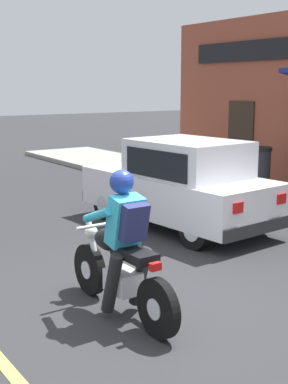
{
  "coord_description": "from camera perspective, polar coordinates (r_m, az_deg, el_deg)",
  "views": [
    {
      "loc": [
        -3.27,
        -4.5,
        2.47
      ],
      "look_at": [
        1.09,
        1.83,
        0.95
      ],
      "focal_mm": 50.0,
      "sensor_mm": 36.0,
      "label": 1
    }
  ],
  "objects": [
    {
      "name": "ground_plane",
      "position": [
        6.09,
        1.33,
        -12.76
      ],
      "size": [
        80.0,
        80.0,
        0.0
      ],
      "primitive_type": "plane",
      "color": "#2B2B2D"
    },
    {
      "name": "sidewalk_curb",
      "position": [
        11.78,
        14.51,
        -0.92
      ],
      "size": [
        2.6,
        22.0,
        0.14
      ],
      "primitive_type": "cube",
      "color": "gray",
      "rests_on": "ground"
    },
    {
      "name": "motorcycle_with_rider",
      "position": [
        5.83,
        -2.41,
        -6.77
      ],
      "size": [
        0.56,
        2.02,
        1.62
      ],
      "color": "black",
      "rests_on": "ground"
    },
    {
      "name": "car_hatchback",
      "position": [
        9.46,
        3.88,
        0.78
      ],
      "size": [
        1.91,
        3.89,
        1.57
      ],
      "color": "black",
      "rests_on": "ground"
    },
    {
      "name": "trash_bin",
      "position": [
        12.5,
        12.16,
        2.5
      ],
      "size": [
        0.56,
        0.56,
        0.98
      ],
      "color": "#2D2D33",
      "rests_on": "sidewalk_curb"
    },
    {
      "name": "traffic_cone",
      "position": [
        14.47,
        -0.17,
        3.09
      ],
      "size": [
        0.36,
        0.36,
        0.6
      ],
      "color": "black",
      "rests_on": "sidewalk_curb"
    }
  ]
}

